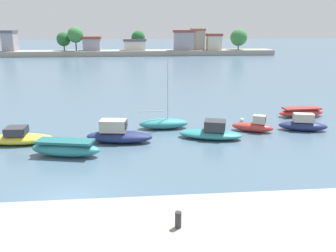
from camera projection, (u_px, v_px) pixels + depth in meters
name	position (u px, v px, depth m)	size (l,w,h in m)	color
ground_plane	(68.00, 205.00, 18.99)	(400.00, 400.00, 0.00)	#476075
mooring_bollard	(178.00, 220.00, 13.24)	(0.24, 0.24, 0.64)	#2D2D33
moored_boat_1	(19.00, 138.00, 28.43)	(5.51, 2.03, 1.39)	yellow
moored_boat_2	(66.00, 148.00, 25.79)	(5.32, 2.66, 1.20)	teal
moored_boat_3	(118.00, 134.00, 28.79)	(5.57, 2.65, 1.85)	navy
moored_boat_4	(164.00, 123.00, 32.59)	(4.65, 1.72, 6.39)	teal
moored_boat_5	(211.00, 132.00, 29.75)	(5.63, 3.45, 1.56)	teal
moored_boat_6	(253.00, 126.00, 31.66)	(3.78, 2.57, 1.51)	#C63833
moored_boat_7	(303.00, 124.00, 31.97)	(4.46, 2.47, 1.55)	navy
moored_boat_8	(301.00, 112.00, 36.77)	(4.85, 1.74, 0.93)	#C63833
mooring_buoy_0	(242.00, 120.00, 34.78)	(0.40, 0.40, 0.40)	white
distant_shoreline	(130.00, 47.00, 105.70)	(90.61, 7.55, 8.27)	gray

